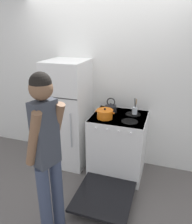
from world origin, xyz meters
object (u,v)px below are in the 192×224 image
refrigerator (69,115)px  stove_range (117,146)px  utensil_jar (135,110)px  tea_kettle (111,107)px  person (47,151)px  dutch_oven_pot (105,114)px

refrigerator → stove_range: (0.81, -0.07, -0.37)m
utensil_jar → refrigerator: bearing=-173.8°
refrigerator → stove_range: size_ratio=1.16×
refrigerator → utensil_jar: refrigerator is taller
utensil_jar → stove_range: bearing=-136.6°
tea_kettle → refrigerator: bearing=-171.1°
refrigerator → person: person is taller
refrigerator → tea_kettle: (0.65, 0.10, 0.16)m
person → tea_kettle: bearing=7.9°
stove_range → dutch_oven_pot: (-0.17, -0.10, 0.53)m
dutch_oven_pot → person: person is taller
stove_range → dutch_oven_pot: size_ratio=5.31×
refrigerator → utensil_jar: 1.02m
refrigerator → stove_range: bearing=-5.3°
stove_range → person: bearing=-109.1°
utensil_jar → person: person is taller
stove_range → tea_kettle: bearing=132.2°
refrigerator → tea_kettle: size_ratio=7.88×
tea_kettle → stove_range: bearing=-47.8°
refrigerator → person: size_ratio=0.94×
refrigerator → dutch_oven_pot: refrigerator is taller
refrigerator → stove_range: refrigerator is taller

